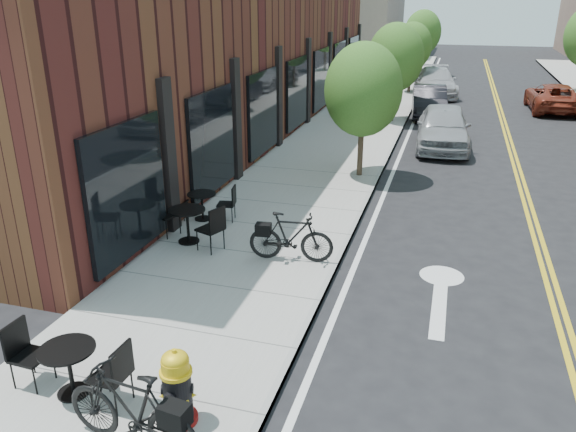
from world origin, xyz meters
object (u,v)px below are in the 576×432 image
(bicycle_left, at_px, (131,410))
(parked_car_far, at_px, (553,97))
(fire_hydrant, at_px, (177,388))
(parked_car_c, at_px, (435,82))
(bistro_set_c, at_px, (202,202))
(parked_car_a, at_px, (443,127))
(bicycle_right, at_px, (291,237))
(parked_car_b, at_px, (429,101))
(bistro_set_b, at_px, (188,221))
(bistro_set_a, at_px, (69,364))

(bicycle_left, distance_m, parked_car_far, 25.50)
(fire_hydrant, relative_size, parked_car_c, 0.21)
(bicycle_left, distance_m, parked_car_c, 27.39)
(bicycle_left, relative_size, parked_car_c, 0.36)
(bistro_set_c, distance_m, parked_car_c, 20.90)
(bicycle_left, relative_size, parked_car_a, 0.41)
(bicycle_right, distance_m, parked_car_b, 16.24)
(bistro_set_b, xyz_separation_m, parked_car_a, (4.91, 10.27, 0.15))
(parked_car_c, height_order, parked_car_far, parked_car_c)
(bicycle_right, bearing_deg, parked_car_c, -11.21)
(bistro_set_b, distance_m, parked_car_far, 21.08)
(bicycle_right, relative_size, bistro_set_b, 0.92)
(bicycle_left, height_order, parked_car_a, parked_car_a)
(bistro_set_c, distance_m, parked_car_far, 20.07)
(fire_hydrant, height_order, bistro_set_a, fire_hydrant)
(parked_car_a, distance_m, parked_car_c, 11.49)
(bistro_set_a, distance_m, parked_car_c, 26.90)
(bistro_set_b, distance_m, parked_car_a, 11.38)
(bicycle_right, distance_m, parked_car_far, 20.34)
(bicycle_right, xyz_separation_m, parked_car_a, (2.54, 10.51, 0.13))
(parked_car_b, bearing_deg, parked_car_c, 84.65)
(fire_hydrant, xyz_separation_m, parked_car_far, (7.30, 23.79, 0.02))
(bicycle_right, xyz_separation_m, parked_car_far, (7.24, 19.01, 0.01))
(parked_car_a, height_order, parked_car_c, parked_car_a)
(bistro_set_c, height_order, parked_car_a, parked_car_a)
(fire_hydrant, bearing_deg, bicycle_left, -137.65)
(bicycle_left, height_order, bistro_set_a, bicycle_left)
(bistro_set_b, height_order, bistro_set_c, bistro_set_b)
(parked_car_a, bearing_deg, bistro_set_c, -122.87)
(fire_hydrant, bearing_deg, parked_car_c, 66.39)
(bistro_set_a, bearing_deg, bicycle_right, 73.26)
(bicycle_right, relative_size, bistro_set_a, 0.99)
(bistro_set_c, bearing_deg, parked_car_b, 62.77)
(parked_car_c, bearing_deg, bistro_set_b, -108.47)
(bicycle_left, distance_m, parked_car_a, 16.11)
(bicycle_left, distance_m, bistro_set_a, 1.45)
(bistro_set_c, relative_size, parked_car_far, 0.35)
(bicycle_left, distance_m, bistro_set_b, 5.93)
(bistro_set_b, relative_size, parked_car_b, 0.45)
(bistro_set_c, height_order, parked_car_b, parked_car_b)
(fire_hydrant, distance_m, parked_car_c, 26.81)
(bistro_set_a, bearing_deg, parked_car_far, 72.13)
(parked_car_a, height_order, parked_car_far, parked_car_a)
(parked_car_c, bearing_deg, parked_car_a, -93.78)
(bicycle_left, bearing_deg, bistro_set_a, -108.86)
(parked_car_a, height_order, parked_car_b, parked_car_a)
(bistro_set_c, bearing_deg, bistro_set_b, -89.31)
(bistro_set_b, bearing_deg, parked_car_c, 100.07)
(bicycle_left, bearing_deg, bistro_set_c, -154.98)
(bistro_set_b, height_order, parked_car_b, parked_car_b)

